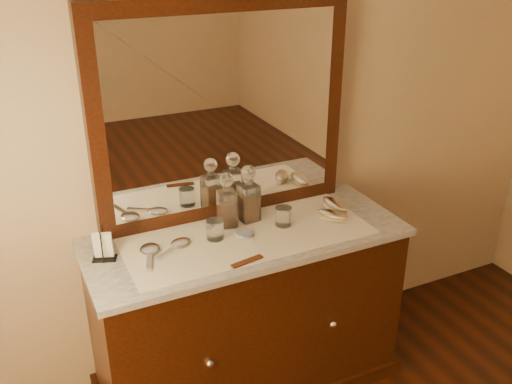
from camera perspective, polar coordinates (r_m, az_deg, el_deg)
dresser_cabinet at (r=2.79m, az=-0.90°, el=-12.16°), size 1.40×0.55×0.82m
dresser_plinth at (r=3.03m, az=-0.85°, el=-17.76°), size 1.46×0.59×0.08m
knob_left at (r=2.48m, az=-4.63°, el=-16.74°), size 0.04×0.04×0.04m
knob_right at (r=2.69m, az=7.68°, el=-13.00°), size 0.04×0.04×0.04m
marble_top at (r=2.56m, az=-0.97°, el=-4.54°), size 1.44×0.59×0.03m
mirror_frame at (r=2.57m, az=-3.35°, el=8.00°), size 1.20×0.08×1.00m
mirror_glass at (r=2.54m, az=-3.05°, el=7.81°), size 1.06×0.01×0.86m
lace_runner at (r=2.54m, az=-0.78°, el=-4.41°), size 1.10×0.45×0.00m
pin_dish at (r=2.53m, az=-1.11°, el=-4.22°), size 0.08×0.08×0.01m
comb at (r=2.34m, az=-0.89°, el=-6.96°), size 0.15×0.05×0.01m
napkin_rack at (r=2.42m, az=-15.05°, el=-5.34°), size 0.11×0.09×0.14m
decanter_left at (r=2.58m, az=-2.93°, el=-1.38°), size 0.09×0.09×0.26m
decanter_right at (r=2.62m, az=-0.75°, el=-0.74°), size 0.09×0.09×0.28m
brush_near at (r=2.68m, az=7.67°, el=-2.36°), size 0.14×0.16×0.04m
brush_far at (r=2.78m, az=7.91°, el=-1.33°), size 0.09×0.17×0.05m
hand_mirror_outer at (r=2.44m, az=-10.60°, el=-5.85°), size 0.12×0.22×0.02m
hand_mirror_inner at (r=2.47m, az=-7.81°, el=-5.22°), size 0.20×0.15×0.02m
tumblers at (r=2.55m, az=-0.61°, el=-3.09°), size 0.41×0.09×0.09m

